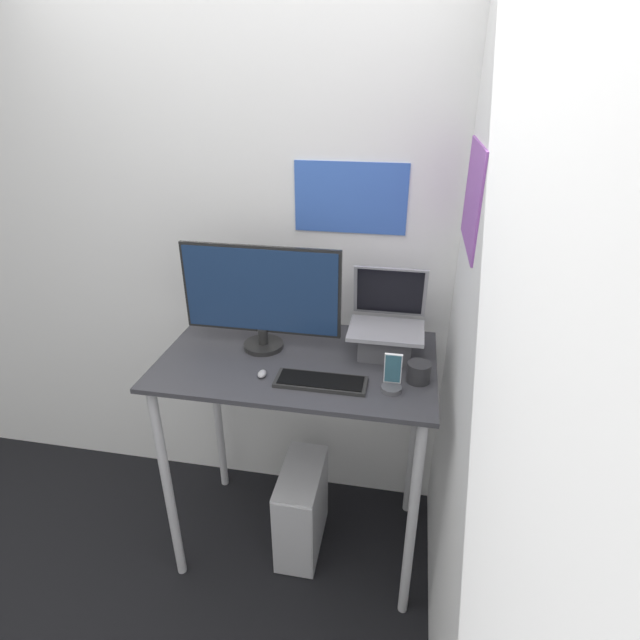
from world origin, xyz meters
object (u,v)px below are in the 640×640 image
monitor (261,297)px  cell_phone (392,380)px  laptop (386,333)px  mouse (262,374)px  computer_tower (302,508)px  keyboard (321,382)px

monitor → cell_phone: bearing=-22.2°
laptop → mouse: (-0.45, -0.27, -0.08)m
laptop → mouse: laptop is taller
laptop → monitor: monitor is taller
laptop → monitor: (-0.51, -0.04, 0.14)m
computer_tower → keyboard: bearing=-50.4°
laptop → cell_phone: bearing=-81.2°
cell_phone → mouse: bearing=179.9°
mouse → computer_tower: 0.84m
laptop → cell_phone: laptop is taller
cell_phone → computer_tower: (-0.38, 0.14, -0.85)m
mouse → computer_tower: size_ratio=0.11×
laptop → keyboard: bearing=-128.7°
laptop → cell_phone: 0.27m
computer_tower → cell_phone: bearing=-19.9°
mouse → cell_phone: 0.49m
laptop → mouse: bearing=-149.2°
laptop → monitor: bearing=-175.0°
cell_phone → computer_tower: cell_phone is taller
monitor → mouse: monitor is taller
mouse → computer_tower: mouse is taller
laptop → monitor: size_ratio=0.52×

